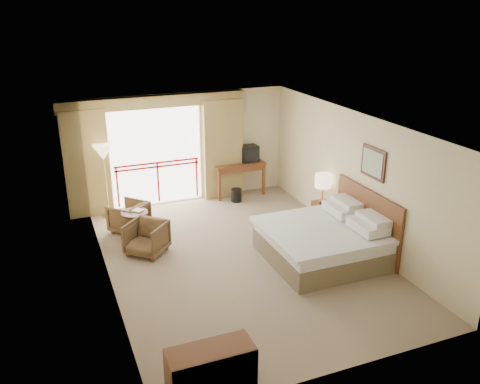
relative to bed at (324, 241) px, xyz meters
name	(u,v)px	position (x,y,z in m)	size (l,w,h in m)	color
floor	(241,258)	(-1.50, 0.60, -0.38)	(7.00, 7.00, 0.00)	#86735C
ceiling	(241,123)	(-1.50, 0.60, 2.32)	(7.00, 7.00, 0.00)	white
wall_back	(188,147)	(-1.50, 4.10, 0.97)	(5.00, 5.00, 0.00)	beige
wall_front	(344,286)	(-1.50, -2.90, 0.97)	(5.00, 5.00, 0.00)	beige
wall_left	(104,214)	(-4.00, 0.60, 0.97)	(7.00, 7.00, 0.00)	beige
wall_right	(354,178)	(1.00, 0.60, 0.97)	(7.00, 7.00, 0.00)	beige
balcony_door	(157,157)	(-2.30, 4.08, 0.82)	(2.40, 2.40, 0.00)	white
balcony_railing	(158,172)	(-2.30, 4.06, 0.44)	(2.09, 0.03, 1.02)	#B60F11
curtain_left	(86,164)	(-3.95, 3.95, 0.87)	(1.00, 0.26, 2.50)	olive
curtain_right	(222,149)	(-0.65, 3.95, 0.87)	(1.00, 0.26, 2.50)	olive
valance	(154,102)	(-2.30, 3.98, 2.17)	(4.40, 0.22, 0.28)	olive
hvac_vent	(237,103)	(-0.20, 4.07, 1.97)	(0.50, 0.04, 0.50)	silver
bed	(324,241)	(0.00, 0.00, 0.00)	(2.13, 2.06, 0.97)	brown
headboard	(367,221)	(0.96, 0.00, 0.27)	(0.06, 2.10, 1.30)	#582A15
framed_art	(373,163)	(0.97, 0.00, 1.47)	(0.04, 0.72, 0.60)	black
nightstand	(322,214)	(0.79, 1.40, -0.11)	(0.37, 0.44, 0.53)	#582A15
table_lamp	(323,181)	(0.79, 1.45, 0.65)	(0.36, 0.36, 0.64)	tan
phone	(325,204)	(0.74, 1.25, 0.20)	(0.18, 0.14, 0.08)	black
desk	(237,169)	(-0.24, 3.98, 0.30)	(1.33, 0.64, 0.87)	#582A15
tv	(249,153)	(0.06, 3.91, 0.69)	(0.45, 0.36, 0.41)	black
coffee_maker	(225,158)	(-0.59, 3.92, 0.63)	(0.13, 0.13, 0.29)	black
cup	(231,162)	(-0.44, 3.87, 0.54)	(0.07, 0.07, 0.11)	white
wastebasket	(236,195)	(-0.47, 3.44, -0.21)	(0.26, 0.26, 0.33)	black
armchair_far	(130,231)	(-3.28, 2.70, -0.38)	(0.70, 0.72, 0.65)	#4D3721
armchair_near	(148,253)	(-3.15, 1.51, -0.38)	(0.71, 0.73, 0.66)	#4D3721
side_table	(135,221)	(-3.23, 2.24, 0.04)	(0.56, 0.56, 0.61)	black
book	(134,212)	(-3.23, 2.24, 0.24)	(0.18, 0.24, 0.02)	white
floor_lamp	(103,155)	(-3.59, 3.68, 1.11)	(0.44, 0.44, 1.73)	tan
dresser	(211,374)	(-3.23, -2.70, -0.01)	(1.09, 0.46, 0.73)	#582A15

